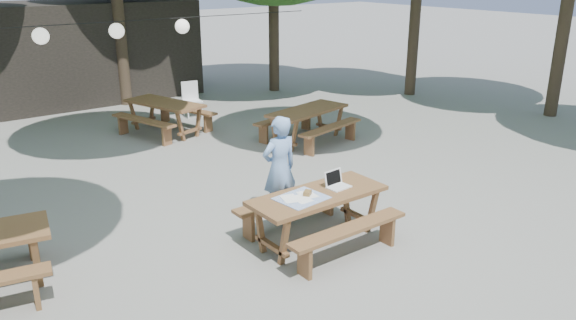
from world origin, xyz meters
The scene contains 10 objects.
ground centered at (0.00, 0.00, 0.00)m, with size 80.00×80.00×0.00m, color slate.
pavilion centered at (0.50, 10.50, 1.40)m, with size 6.00×3.00×2.80m, color black.
main_picnic_table centered at (-0.07, -0.82, 0.39)m, with size 2.00×1.58×0.75m.
picnic_table_ne centered at (2.87, 3.05, 0.39)m, with size 2.19×1.95×0.75m.
picnic_table_far_e centered at (0.62, 5.61, 0.39)m, with size 2.06×2.28×0.75m.
woman centered at (-0.02, 0.15, 0.83)m, with size 0.60×0.40×1.66m, color #77A0DA.
plastic_chair centered at (1.87, 6.63, 0.26)m, with size 0.51×0.51×0.90m.
laptop centered at (0.30, -0.79, 0.81)m, with size 0.35×0.28×0.24m.
tabletop_clutter centered at (-0.34, -0.82, 0.76)m, with size 0.70×0.62×0.08m.
paper_lanterns centered at (-0.19, 6.00, 2.40)m, with size 9.00×0.34×0.38m.
Camera 1 is at (-4.77, -6.37, 3.77)m, focal length 35.00 mm.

